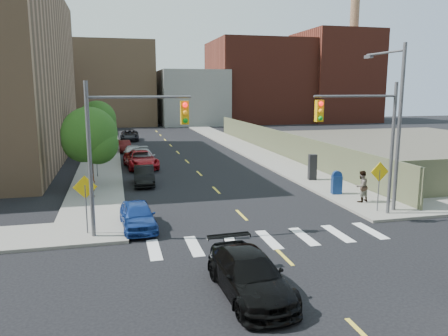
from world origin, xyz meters
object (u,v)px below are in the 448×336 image
parked_car_maroon (124,146)px  payphone (312,167)px  parked_car_blue (138,216)px  parked_car_white (133,153)px  parked_car_black (144,175)px  parked_car_red (141,160)px  parked_car_silver (142,158)px  black_sedan (249,275)px  mailbox (337,183)px  pedestrian_east (361,186)px  pedestrian_west (92,184)px  parked_car_grey (130,135)px

parked_car_maroon → payphone: bearing=-61.2°
parked_car_blue → parked_car_maroon: bearing=86.5°
parked_car_white → parked_car_maroon: 6.28m
parked_car_black → parked_car_red: (0.19, 6.60, 0.09)m
parked_car_silver → parked_car_maroon: bearing=93.1°
parked_car_blue → parked_car_silver: size_ratio=0.74×
black_sedan → mailbox: mailbox is taller
mailbox → pedestrian_east: pedestrian_east is taller
parked_car_blue → mailbox: 12.98m
black_sedan → pedestrian_west: bearing=108.1°
pedestrian_east → parked_car_red: bearing=-72.3°
pedestrian_west → parked_car_white: bearing=-9.1°
pedestrian_east → parked_car_grey: bearing=-91.7°
parked_car_maroon → pedestrian_west: (-2.36, -20.47, 0.34)m
parked_car_black → payphone: 12.08m
parked_car_white → payphone: (12.20, -12.73, 0.34)m
black_sedan → pedestrian_east: (9.71, 9.29, 0.38)m
parked_car_red → parked_car_silver: 0.85m
parked_car_silver → parked_car_blue: bearing=-98.9°
parked_car_black → payphone: bearing=-7.1°
parked_car_maroon → black_sedan: size_ratio=0.77×
parked_car_maroon → mailbox: (12.47, -23.32, 0.25)m
parked_car_red → pedestrian_west: size_ratio=3.35×
parked_car_black → parked_car_white: (-0.29, 10.77, 0.08)m
payphone → pedestrian_east: bearing=-83.4°
parked_car_blue → mailbox: size_ratio=2.64×
parked_car_white → parked_car_black: bearing=-87.3°
parked_car_maroon → pedestrian_east: pedestrian_east is taller
parked_car_grey → mailbox: 35.60m
parked_car_white → parked_car_maroon: bearing=97.3°
parked_car_red → parked_car_maroon: bearing=91.1°
parked_car_black → payphone: payphone is taller
black_sedan → pedestrian_west: pedestrian_west is taller
pedestrian_west → payphone: bearing=-81.5°
parked_car_blue → parked_car_white: parked_car_white is taller
parked_car_grey → payphone: 31.67m
parked_car_maroon → pedestrian_west: pedestrian_west is taller
parked_car_white → payphone: payphone is taller
parked_car_blue → parked_car_silver: (1.30, 17.36, 0.10)m
black_sedan → parked_car_black: bearing=94.1°
parked_car_white → pedestrian_east: (12.21, -19.23, 0.34)m
black_sedan → pedestrian_west: (-5.53, 14.30, 0.26)m
mailbox → parked_car_grey: bearing=118.7°
parked_car_grey → pedestrian_west: pedestrian_west is taller
parked_car_silver → parked_car_maroon: (-1.30, 9.57, -0.15)m
payphone → black_sedan: bearing=-115.0°
parked_car_red → black_sedan: bearing=-90.6°
parked_car_maroon → parked_car_blue: bearing=-95.4°
parked_car_black → black_sedan: (2.21, -17.75, 0.04)m
parked_car_grey → black_sedan: (2.22, -45.13, 0.00)m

